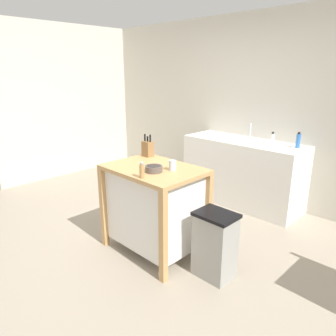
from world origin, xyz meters
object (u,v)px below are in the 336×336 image
Objects in this scene: trash_bin at (215,245)px; bottle_dish_soap at (298,140)px; bowl_ceramic_wide at (154,169)px; pepper_grinder at (142,170)px; sink_faucet at (250,131)px; drinking_cup at (173,165)px; knife_block at (148,148)px; bottle_hand_soap at (272,139)px; kitchen_island at (154,205)px.

trash_bin is 3.21× the size of bottle_dish_soap.
pepper_grinder reaches higher than bowl_ceramic_wide.
pepper_grinder is at bearing -84.46° from sink_faucet.
sink_faucet is (-0.25, 1.81, 0.06)m from drinking_cup.
pepper_grinder is 0.24× the size of trash_bin.
pepper_grinder is at bearing -73.28° from bowl_ceramic_wide.
sink_faucet is at bearing 176.81° from bottle_dish_soap.
bowl_ceramic_wide is 0.90m from trash_bin.
bottle_dish_soap is at bearing 57.42° from knife_block.
bottle_hand_soap is (0.16, 1.68, 0.03)m from drinking_cup.
sink_faucet is 1.12× the size of bottle_dish_soap.
pepper_grinder is at bearing -95.41° from bottle_hand_soap.
bottle_hand_soap is at bearing 84.59° from pepper_grinder.
trash_bin is 1.89m from bottle_dish_soap.
knife_block is 0.59m from drinking_cup.
sink_faucet is (-0.21, 2.17, 0.04)m from pepper_grinder.
sink_faucet is at bearing 95.54° from pepper_grinder.
bowl_ceramic_wide is 0.26× the size of trash_bin.
knife_block is at bearing -115.64° from bottle_hand_soap.
bottle_dish_soap is (0.65, 1.83, 0.49)m from kitchen_island.
pepper_grinder is 2.05m from bottle_hand_soap.
bottle_dish_soap reaches higher than pepper_grinder.
pepper_grinder reaches higher than kitchen_island.
pepper_grinder reaches higher than trash_bin.
sink_faucet is at bearing 162.23° from bottle_hand_soap.
pepper_grinder is 0.69× the size of sink_faucet.
bowl_ceramic_wide is 0.97× the size of bottle_hand_soap.
sink_faucet is at bearing 97.77° from drinking_cup.
bowl_ceramic_wide is 0.75× the size of sink_faucet.
bowl_ceramic_wide is 1.66× the size of drinking_cup.
knife_block is at bearing -122.58° from bottle_dish_soap.
drinking_cup is at bearing -178.42° from trash_bin.
sink_faucet is at bearing 94.38° from bowl_ceramic_wide.
drinking_cup is 0.83m from trash_bin.
sink_faucet reaches higher than bowl_ceramic_wide.
bowl_ceramic_wide is at bearing -85.62° from sink_faucet.
kitchen_island is 0.66m from knife_block.
bottle_dish_soap reaches higher than kitchen_island.
pepper_grinder is (0.16, -0.29, 0.47)m from kitchen_island.
bottle_dish_soap is 0.31m from bottle_hand_soap.
sink_faucet is at bearing 91.43° from kitchen_island.
knife_block is 1.30m from trash_bin.
drinking_cup is 1.83m from sink_faucet.
kitchen_island is 0.50m from drinking_cup.
kitchen_island is at bearing -101.55° from bottle_hand_soap.
kitchen_island is 3.86× the size of knife_block.
bowl_ceramic_wide is (0.47, -0.34, -0.06)m from knife_block.
bowl_ceramic_wide is at bearing -105.85° from bottle_dish_soap.
bowl_ceramic_wide reaches higher than trash_bin.
knife_block is 0.58m from bowl_ceramic_wide.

